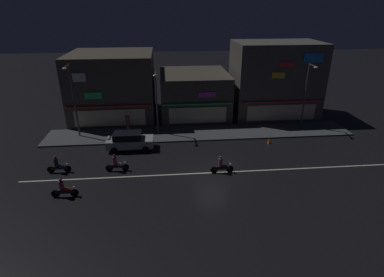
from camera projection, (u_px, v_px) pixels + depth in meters
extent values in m
plane|color=black|center=(212.00, 173.00, 25.16)|extent=(140.00, 140.00, 0.00)
cube|color=beige|center=(212.00, 173.00, 25.16)|extent=(30.20, 0.16, 0.01)
cube|color=#424447|center=(200.00, 133.00, 32.81)|extent=(31.79, 4.20, 0.14)
cube|color=#4C443A|center=(114.00, 85.00, 36.51)|extent=(9.43, 8.86, 7.55)
cube|color=red|center=(109.00, 107.00, 32.82)|extent=(8.96, 0.24, 0.12)
cube|color=white|center=(79.00, 78.00, 31.39)|extent=(1.33, 0.08, 0.87)
cube|color=#33E572|center=(93.00, 96.00, 32.26)|extent=(1.80, 0.08, 0.71)
cube|color=beige|center=(110.00, 118.00, 33.40)|extent=(7.54, 0.06, 1.80)
cube|color=#4C443A|center=(194.00, 94.00, 37.65)|extent=(7.98, 8.51, 5.15)
cube|color=#33E572|center=(198.00, 104.00, 33.65)|extent=(7.58, 0.24, 0.12)
cube|color=#D83FD8|center=(207.00, 95.00, 33.38)|extent=(1.81, 0.08, 0.54)
cube|color=beige|center=(198.00, 115.00, 34.22)|extent=(6.39, 0.06, 1.80)
cube|color=#56514C|center=(275.00, 80.00, 36.69)|extent=(9.87, 6.17, 8.69)
cube|color=red|center=(283.00, 102.00, 34.47)|extent=(9.38, 0.24, 0.12)
cube|color=yellow|center=(278.00, 75.00, 33.28)|extent=(1.42, 0.08, 0.63)
cube|color=red|center=(287.00, 65.00, 32.89)|extent=(1.66, 0.08, 0.51)
cube|color=#268CF2|center=(314.00, 58.00, 32.86)|extent=(2.11, 0.08, 0.97)
cube|color=beige|center=(281.00, 113.00, 35.04)|extent=(7.90, 0.06, 1.80)
cylinder|color=#47494C|center=(74.00, 101.00, 30.45)|extent=(0.16, 0.16, 7.31)
cube|color=#47494C|center=(67.00, 66.00, 28.39)|extent=(0.10, 1.40, 0.10)
ellipsoid|color=#F9E099|center=(65.00, 69.00, 27.79)|extent=(0.44, 0.32, 0.20)
cylinder|color=#47494C|center=(157.00, 103.00, 31.45)|extent=(0.16, 0.16, 6.50)
cube|color=#47494C|center=(155.00, 73.00, 29.55)|extent=(0.10, 1.40, 0.10)
ellipsoid|color=#F9E099|center=(155.00, 76.00, 28.95)|extent=(0.44, 0.32, 0.20)
cylinder|color=#47494C|center=(305.00, 96.00, 33.03)|extent=(0.16, 0.16, 6.90)
cube|color=#47494C|center=(313.00, 65.00, 31.05)|extent=(0.10, 1.40, 0.10)
ellipsoid|color=#F9E099|center=(316.00, 67.00, 30.44)|extent=(0.44, 0.32, 0.20)
cylinder|color=brown|center=(128.00, 124.00, 32.57)|extent=(0.41, 0.41, 1.77)
sphere|color=tan|center=(127.00, 115.00, 32.17)|extent=(0.22, 0.22, 0.22)
cube|color=#9EA0A5|center=(130.00, 142.00, 29.02)|extent=(4.30, 1.78, 0.76)
cube|color=black|center=(127.00, 136.00, 28.73)|extent=(2.58, 1.57, 0.60)
cube|color=#F9F2CC|center=(153.00, 138.00, 29.71)|extent=(0.08, 0.20, 0.12)
cube|color=#F9F2CC|center=(153.00, 143.00, 28.61)|extent=(0.08, 0.20, 0.12)
cylinder|color=black|center=(146.00, 142.00, 30.10)|extent=(0.62, 0.20, 0.62)
cylinder|color=black|center=(145.00, 149.00, 28.48)|extent=(0.62, 0.20, 0.62)
cylinder|color=black|center=(117.00, 143.00, 29.86)|extent=(0.62, 0.20, 0.62)
cylinder|color=black|center=(114.00, 151.00, 28.23)|extent=(0.62, 0.20, 0.62)
cylinder|color=black|center=(230.00, 169.00, 25.14)|extent=(0.60, 0.08, 0.60)
cylinder|color=black|center=(214.00, 170.00, 25.02)|extent=(0.60, 0.10, 0.60)
cube|color=black|center=(222.00, 168.00, 25.04)|extent=(1.30, 0.14, 0.20)
ellipsoid|color=black|center=(225.00, 166.00, 24.97)|extent=(0.44, 0.26, 0.24)
cube|color=black|center=(220.00, 167.00, 24.96)|extent=(0.56, 0.22, 0.10)
cylinder|color=slate|center=(230.00, 163.00, 24.91)|extent=(0.03, 0.60, 0.03)
sphere|color=white|center=(231.00, 164.00, 24.96)|extent=(0.14, 0.14, 0.14)
cylinder|color=brown|center=(220.00, 162.00, 24.81)|extent=(0.32, 0.32, 0.70)
sphere|color=#333338|center=(221.00, 157.00, 24.62)|extent=(0.22, 0.22, 0.22)
cylinder|color=black|center=(74.00, 193.00, 21.98)|extent=(0.60, 0.08, 0.60)
cylinder|color=black|center=(56.00, 194.00, 21.87)|extent=(0.60, 0.10, 0.60)
cube|color=black|center=(65.00, 192.00, 21.89)|extent=(1.30, 0.14, 0.20)
ellipsoid|color=red|center=(67.00, 189.00, 21.82)|extent=(0.44, 0.26, 0.24)
cube|color=black|center=(61.00, 190.00, 21.81)|extent=(0.56, 0.22, 0.10)
cylinder|color=slate|center=(72.00, 186.00, 21.76)|extent=(0.03, 0.60, 0.03)
sphere|color=white|center=(74.00, 187.00, 21.81)|extent=(0.14, 0.14, 0.14)
cylinder|color=brown|center=(61.00, 185.00, 21.65)|extent=(0.32, 0.32, 0.70)
sphere|color=#333338|center=(60.00, 180.00, 21.47)|extent=(0.22, 0.22, 0.22)
cylinder|color=black|center=(125.00, 167.00, 25.39)|extent=(0.60, 0.08, 0.60)
cylinder|color=black|center=(109.00, 168.00, 25.28)|extent=(0.60, 0.10, 0.60)
cube|color=black|center=(117.00, 167.00, 25.30)|extent=(1.30, 0.14, 0.20)
ellipsoid|color=#B2B7BC|center=(119.00, 164.00, 25.23)|extent=(0.44, 0.26, 0.24)
cube|color=black|center=(115.00, 165.00, 25.22)|extent=(0.56, 0.22, 0.10)
cylinder|color=slate|center=(124.00, 161.00, 25.17)|extent=(0.03, 0.60, 0.03)
sphere|color=white|center=(125.00, 162.00, 25.22)|extent=(0.14, 0.14, 0.14)
cylinder|color=brown|center=(115.00, 161.00, 25.06)|extent=(0.32, 0.32, 0.70)
sphere|color=#333338|center=(114.00, 156.00, 24.88)|extent=(0.22, 0.22, 0.22)
cylinder|color=black|center=(68.00, 169.00, 25.16)|extent=(0.60, 0.08, 0.60)
cylinder|color=black|center=(51.00, 170.00, 25.04)|extent=(0.60, 0.10, 0.60)
cube|color=black|center=(59.00, 168.00, 25.06)|extent=(1.30, 0.14, 0.20)
ellipsoid|color=#1E4CB2|center=(61.00, 166.00, 24.99)|extent=(0.44, 0.26, 0.24)
cube|color=black|center=(56.00, 167.00, 24.98)|extent=(0.56, 0.22, 0.10)
cylinder|color=slate|center=(66.00, 163.00, 24.93)|extent=(0.03, 0.60, 0.03)
sphere|color=white|center=(67.00, 164.00, 24.98)|extent=(0.14, 0.14, 0.14)
cylinder|color=#232328|center=(56.00, 162.00, 24.83)|extent=(0.32, 0.32, 0.70)
sphere|color=#333338|center=(55.00, 157.00, 24.64)|extent=(0.22, 0.22, 0.22)
cone|color=orange|center=(269.00, 141.00, 30.39)|extent=(0.36, 0.36, 0.55)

